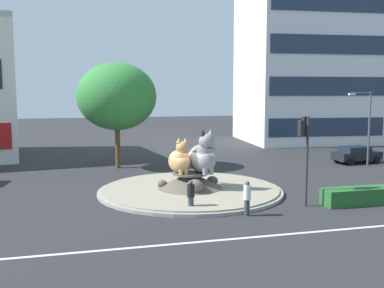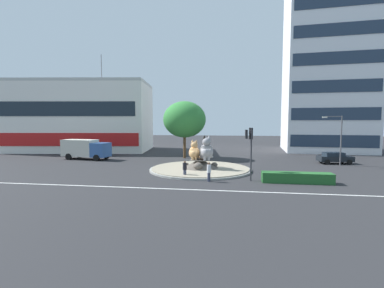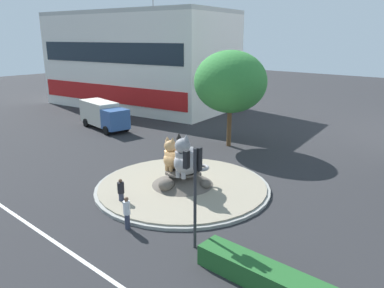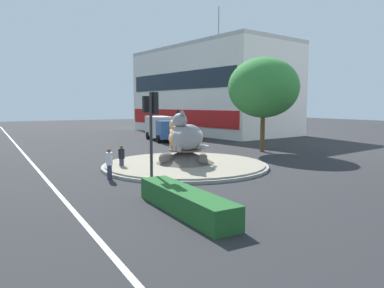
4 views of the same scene
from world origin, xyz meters
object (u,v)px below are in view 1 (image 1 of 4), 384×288
object	(u,v)px
cat_statue_grey	(203,156)
traffic_light_mast	(305,141)
pedestrian_black_shirt	(191,195)
sedan_on_far_lane	(356,154)
cat_statue_calico	(180,160)
streetlight_arm	(367,122)
broadleaf_tree_behind_island	(117,97)
pedestrian_white_shirt	(247,197)

from	to	relation	value
cat_statue_grey	traffic_light_mast	size ratio (longest dim) A/B	0.59
pedestrian_black_shirt	sedan_on_far_lane	bearing A→B (deg)	157.90
cat_statue_calico	cat_statue_grey	bearing A→B (deg)	71.63
cat_statue_calico	streetlight_arm	world-z (taller)	streetlight_arm
traffic_light_mast	broadleaf_tree_behind_island	size ratio (longest dim) A/B	0.57
traffic_light_mast	pedestrian_black_shirt	bearing A→B (deg)	76.46
traffic_light_mast	sedan_on_far_lane	distance (m)	16.65
pedestrian_white_shirt	streetlight_arm	bearing A→B (deg)	2.32
sedan_on_far_lane	pedestrian_white_shirt	bearing A→B (deg)	-146.64
pedestrian_white_shirt	sedan_on_far_lane	distance (m)	19.75
sedan_on_far_lane	cat_statue_calico	bearing A→B (deg)	-164.29
traffic_light_mast	streetlight_arm	xyz separation A→B (m)	(11.26, 10.45, 0.14)
traffic_light_mast	streetlight_arm	distance (m)	15.36
broadleaf_tree_behind_island	pedestrian_black_shirt	world-z (taller)	broadleaf_tree_behind_island
traffic_light_mast	pedestrian_black_shirt	xyz separation A→B (m)	(-6.06, 0.54, -2.68)
broadleaf_tree_behind_island	streetlight_arm	distance (m)	20.26
traffic_light_mast	pedestrian_white_shirt	xyz separation A→B (m)	(-3.61, -1.02, -2.59)
broadleaf_tree_behind_island	pedestrian_white_shirt	xyz separation A→B (m)	(4.88, -15.52, -4.76)
streetlight_arm	pedestrian_black_shirt	world-z (taller)	streetlight_arm
streetlight_arm	sedan_on_far_lane	xyz separation A→B (m)	(0.14, 1.38, -2.88)
cat_statue_calico	sedan_on_far_lane	distance (m)	18.59
cat_statue_calico	cat_statue_grey	size ratio (longest dim) A/B	0.80
traffic_light_mast	pedestrian_black_shirt	world-z (taller)	traffic_light_mast
streetlight_arm	pedestrian_white_shirt	xyz separation A→B (m)	(-14.87, -11.47, -2.72)
streetlight_arm	pedestrian_white_shirt	world-z (taller)	streetlight_arm
traffic_light_mast	streetlight_arm	size ratio (longest dim) A/B	0.79
cat_statue_grey	streetlight_arm	xyz separation A→B (m)	(15.59, 6.10, 1.43)
traffic_light_mast	streetlight_arm	world-z (taller)	streetlight_arm
cat_statue_grey	traffic_light_mast	world-z (taller)	traffic_light_mast
cat_statue_calico	sedan_on_far_lane	xyz separation A→B (m)	(17.09, 7.22, -1.26)
pedestrian_white_shirt	pedestrian_black_shirt	bearing A→B (deg)	112.16
broadleaf_tree_behind_island	pedestrian_black_shirt	size ratio (longest dim) A/B	5.22
pedestrian_white_shirt	pedestrian_black_shirt	world-z (taller)	pedestrian_white_shirt
cat_statue_grey	sedan_on_far_lane	world-z (taller)	cat_statue_grey
sedan_on_far_lane	cat_statue_grey	bearing A→B (deg)	-161.78
pedestrian_black_shirt	sedan_on_far_lane	size ratio (longest dim) A/B	0.37
broadleaf_tree_behind_island	pedestrian_black_shirt	xyz separation A→B (m)	(2.43, -13.96, -4.85)
pedestrian_white_shirt	sedan_on_far_lane	size ratio (longest dim) A/B	0.40
pedestrian_black_shirt	sedan_on_far_lane	distance (m)	20.79
pedestrian_white_shirt	sedan_on_far_lane	bearing A→B (deg)	5.25
pedestrian_white_shirt	cat_statue_grey	bearing A→B (deg)	62.31
broadleaf_tree_behind_island	pedestrian_black_shirt	distance (m)	14.97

